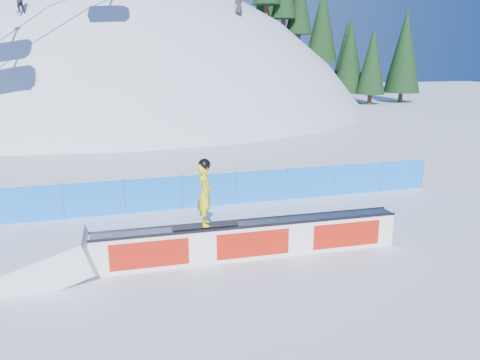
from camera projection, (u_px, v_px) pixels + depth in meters
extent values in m
plane|color=white|center=(174.00, 263.00, 12.30)|extent=(160.00, 160.00, 0.00)
sphere|color=white|center=(127.00, 258.00, 55.87)|extent=(64.00, 64.00, 64.00)
cylinder|color=#352415|center=(252.00, 3.00, 49.78)|extent=(0.50, 0.50, 1.40)
cylinder|color=#352415|center=(258.00, 14.00, 53.75)|extent=(0.50, 0.50, 1.40)
cylinder|color=#352415|center=(248.00, 19.00, 56.92)|extent=(0.50, 0.50, 1.40)
cylinder|color=#352415|center=(271.00, 36.00, 58.15)|extent=(0.50, 0.50, 1.40)
cylinder|color=#352415|center=(312.00, 46.00, 50.58)|extent=(0.50, 0.50, 1.40)
cone|color=black|center=(314.00, 6.00, 49.53)|extent=(3.10, 3.10, 7.03)
cylinder|color=#352415|center=(310.00, 63.00, 57.31)|extent=(0.50, 0.50, 1.40)
cone|color=black|center=(312.00, 18.00, 55.97)|extent=(4.14, 4.14, 9.42)
cylinder|color=#352415|center=(327.00, 77.00, 56.11)|extent=(0.50, 0.50, 1.40)
cone|color=black|center=(329.00, 35.00, 54.88)|extent=(3.77, 3.77, 8.57)
cylinder|color=#352415|center=(322.00, 76.00, 57.51)|extent=(0.50, 0.50, 1.40)
cone|color=black|center=(323.00, 40.00, 56.42)|extent=(3.27, 3.27, 7.42)
cylinder|color=#352415|center=(355.00, 97.00, 56.52)|extent=(0.50, 0.50, 1.40)
cone|color=black|center=(358.00, 55.00, 55.26)|extent=(3.82, 3.82, 8.69)
cylinder|color=#352415|center=(374.00, 97.00, 56.51)|extent=(0.50, 0.50, 1.40)
cone|color=black|center=(377.00, 60.00, 55.39)|extent=(3.36, 3.36, 7.64)
cylinder|color=#352415|center=(402.00, 99.00, 54.40)|extent=(0.50, 0.50, 1.40)
cone|color=black|center=(406.00, 58.00, 53.22)|extent=(3.56, 3.56, 8.08)
cylinder|color=#352415|center=(375.00, 94.00, 62.34)|extent=(0.50, 0.50, 1.40)
cone|color=black|center=(377.00, 63.00, 61.34)|extent=(2.97, 2.97, 6.75)
cube|color=#1074F7|center=(154.00, 195.00, 16.33)|extent=(22.00, 0.03, 1.20)
cylinder|color=#45557C|center=(63.00, 200.00, 15.50)|extent=(0.05, 0.05, 1.30)
cylinder|color=#45557C|center=(125.00, 196.00, 16.04)|extent=(0.05, 0.05, 1.30)
cylinder|color=#45557C|center=(182.00, 191.00, 16.58)|extent=(0.05, 0.05, 1.30)
cylinder|color=#45557C|center=(237.00, 187.00, 17.12)|extent=(0.05, 0.05, 1.30)
cylinder|color=#45557C|center=(287.00, 183.00, 17.67)|extent=(0.05, 0.05, 1.30)
cylinder|color=#45557C|center=(335.00, 179.00, 18.21)|extent=(0.05, 0.05, 1.30)
cylinder|color=#45557C|center=(380.00, 176.00, 18.75)|extent=(0.05, 0.05, 1.30)
cylinder|color=#45557C|center=(423.00, 172.00, 19.29)|extent=(0.05, 0.05, 1.30)
cube|color=white|center=(251.00, 240.00, 12.59)|extent=(8.33, 0.77, 0.94)
cube|color=#91959E|center=(251.00, 223.00, 12.46)|extent=(8.25, 0.80, 0.04)
cube|color=black|center=(254.00, 226.00, 12.20)|extent=(8.32, 0.29, 0.06)
cube|color=black|center=(248.00, 220.00, 12.72)|extent=(8.32, 0.29, 0.06)
cube|color=red|center=(253.00, 244.00, 12.33)|extent=(7.90, 0.26, 0.70)
cube|color=red|center=(248.00, 237.00, 12.84)|extent=(7.90, 0.26, 0.70)
cube|color=black|center=(206.00, 225.00, 12.15)|extent=(1.72, 0.36, 0.03)
imported|color=yellow|center=(205.00, 194.00, 11.94)|extent=(0.50, 0.67, 1.66)
sphere|color=black|center=(204.00, 165.00, 11.74)|extent=(0.31, 0.31, 0.31)
imported|color=black|center=(18.00, 0.00, 31.26)|extent=(1.02, 0.98, 1.65)
imported|color=#272727|center=(239.00, 4.00, 37.62)|extent=(0.91, 0.96, 1.65)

